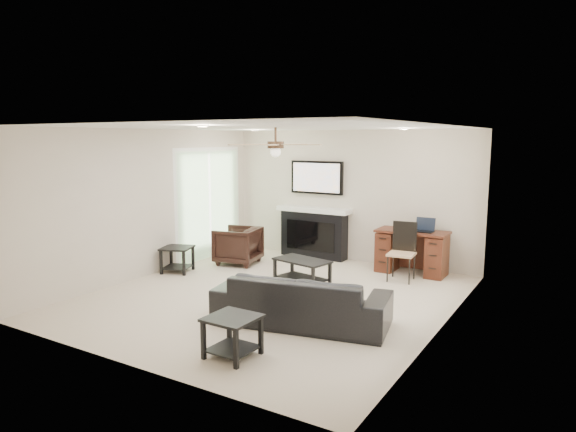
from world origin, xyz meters
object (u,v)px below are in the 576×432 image
object	(u,v)px
armchair	(238,245)
desk	(412,252)
coffee_table	(302,271)
sofa	(302,299)
fireplace_unit	(314,210)

from	to	relation	value
armchair	desk	bearing A→B (deg)	96.63
desk	coffee_table	bearing A→B (deg)	-130.59
armchair	coffee_table	bearing A→B (deg)	60.48
armchair	coffee_table	world-z (taller)	armchair
sofa	coffee_table	distance (m)	1.84
sofa	fireplace_unit	distance (m)	3.77
armchair	fireplace_unit	xyz separation A→B (m)	(0.97, 1.20, 0.61)
fireplace_unit	sofa	bearing A→B (deg)	-64.02
armchair	coffee_table	distance (m)	1.79
armchair	fireplace_unit	world-z (taller)	fireplace_unit
coffee_table	fireplace_unit	bearing A→B (deg)	124.50
fireplace_unit	desk	size ratio (longest dim) A/B	1.57
fireplace_unit	desk	world-z (taller)	fireplace_unit
armchair	desk	world-z (taller)	desk
sofa	desk	size ratio (longest dim) A/B	1.80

